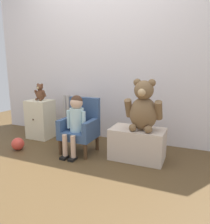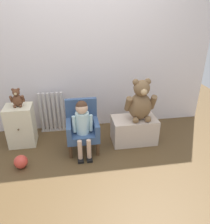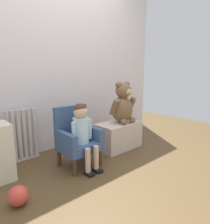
% 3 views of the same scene
% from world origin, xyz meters
% --- Properties ---
extents(ground_plane, '(6.00, 6.00, 0.00)m').
position_xyz_m(ground_plane, '(0.00, 0.00, 0.00)').
color(ground_plane, brown).
extents(back_wall, '(3.80, 0.05, 2.40)m').
position_xyz_m(back_wall, '(0.00, 1.15, 1.20)').
color(back_wall, silver).
rests_on(back_wall, ground_plane).
extents(radiator, '(0.37, 0.05, 0.62)m').
position_xyz_m(radiator, '(-0.51, 1.02, 0.31)').
color(radiator, beige).
rests_on(radiator, ground_plane).
extents(child_armchair, '(0.41, 0.38, 0.67)m').
position_xyz_m(child_armchair, '(-0.09, 0.50, 0.32)').
color(child_armchair, '#38527A').
rests_on(child_armchair, ground_plane).
extents(child_figure, '(0.25, 0.35, 0.72)m').
position_xyz_m(child_figure, '(-0.09, 0.39, 0.47)').
color(child_figure, silver).
rests_on(child_figure, ground_plane).
extents(low_bench, '(0.61, 0.36, 0.36)m').
position_xyz_m(low_bench, '(0.62, 0.55, 0.18)').
color(low_bench, beige).
rests_on(low_bench, ground_plane).
extents(large_teddy_bear, '(0.41, 0.29, 0.56)m').
position_xyz_m(large_teddy_bear, '(0.68, 0.53, 0.60)').
color(large_teddy_bear, brown).
rests_on(large_teddy_bear, low_bench).
extents(toy_ball, '(0.16, 0.16, 0.16)m').
position_xyz_m(toy_ball, '(-0.85, 0.21, 0.08)').
color(toy_ball, '#D24033').
rests_on(toy_ball, ground_plane).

